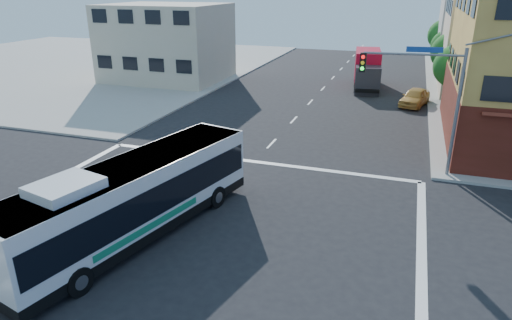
% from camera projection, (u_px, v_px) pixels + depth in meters
% --- Properties ---
extents(ground, '(120.00, 120.00, 0.00)m').
position_uv_depth(ground, '(181.00, 241.00, 19.00)').
color(ground, black).
rests_on(ground, ground).
extents(sidewalk_nw, '(50.00, 50.00, 0.15)m').
position_uv_depth(sidewalk_nw, '(67.00, 64.00, 60.33)').
color(sidewalk_nw, '#98968D').
rests_on(sidewalk_nw, ground).
extents(building_east_far, '(12.06, 10.06, 10.00)m').
position_uv_depth(building_east_far, '(493.00, 28.00, 54.47)').
color(building_east_far, '#ABACA6').
rests_on(building_east_far, ground).
extents(building_west, '(12.06, 10.06, 8.00)m').
position_uv_depth(building_west, '(167.00, 43.00, 49.10)').
color(building_west, '#BCB19C').
rests_on(building_west, ground).
extents(signal_mast_ne, '(7.91, 1.13, 8.07)m').
position_uv_depth(signal_mast_ne, '(425.00, 86.00, 23.86)').
color(signal_mast_ne, slate).
rests_on(signal_mast_ne, ground).
extents(street_tree_a, '(3.60, 3.60, 5.53)m').
position_uv_depth(street_tree_a, '(457.00, 64.00, 38.79)').
color(street_tree_a, '#382214').
rests_on(street_tree_a, ground).
extents(street_tree_b, '(3.80, 3.80, 5.79)m').
position_uv_depth(street_tree_b, '(451.00, 50.00, 45.80)').
color(street_tree_b, '#382214').
rests_on(street_tree_b, ground).
extents(street_tree_c, '(3.40, 3.40, 5.29)m').
position_uv_depth(street_tree_c, '(447.00, 44.00, 52.97)').
color(street_tree_c, '#382214').
rests_on(street_tree_c, ground).
extents(street_tree_d, '(4.00, 4.00, 6.03)m').
position_uv_depth(street_tree_d, '(444.00, 33.00, 59.88)').
color(street_tree_d, '#382214').
rests_on(street_tree_d, ground).
extents(transit_bus, '(5.39, 12.48, 3.62)m').
position_uv_depth(transit_bus, '(135.00, 198.00, 18.75)').
color(transit_bus, black).
rests_on(transit_bus, ground).
extents(box_truck, '(3.33, 8.33, 3.65)m').
position_uv_depth(box_truck, '(367.00, 70.00, 46.12)').
color(box_truck, '#29292F').
rests_on(box_truck, ground).
extents(parked_car, '(2.89, 4.76, 1.52)m').
position_uv_depth(parked_car, '(415.00, 97.00, 39.64)').
color(parked_car, gold).
rests_on(parked_car, ground).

